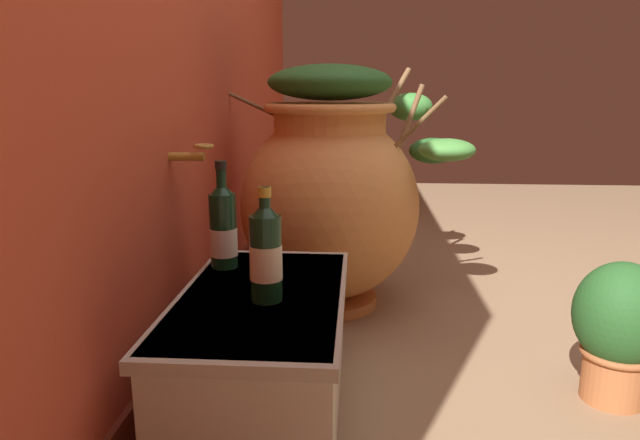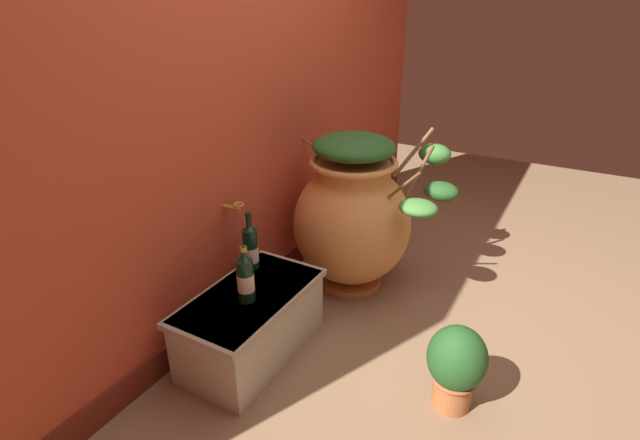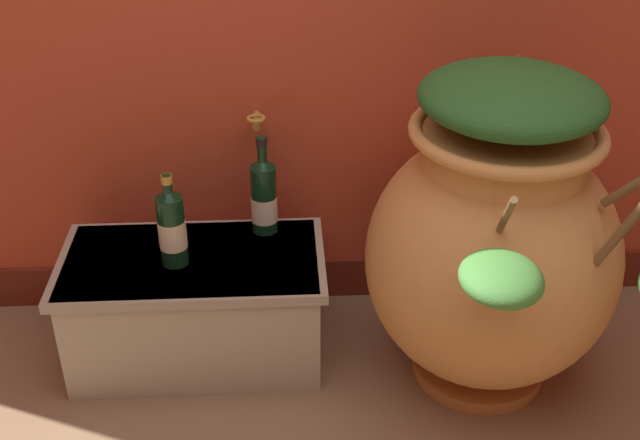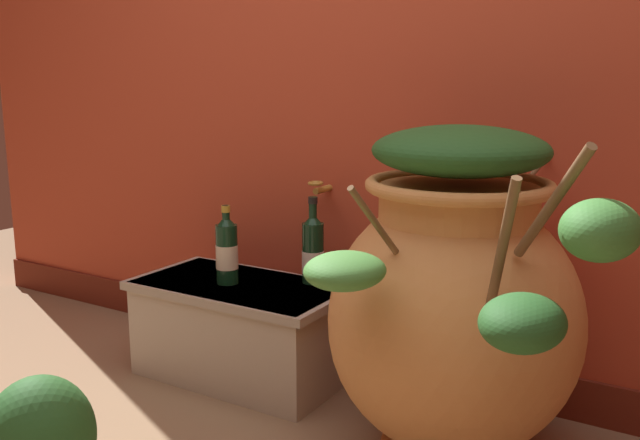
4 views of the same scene
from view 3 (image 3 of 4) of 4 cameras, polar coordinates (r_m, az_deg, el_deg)
name	(u,v)px [view 3 (image 3 of 4)]	position (r m, az deg, el deg)	size (l,w,h in m)	color
terracotta_urn	(496,241)	(2.26, 12.46, -1.47)	(0.85, 1.15, 0.96)	#D68E4C
stone_ledge	(196,303)	(2.46, -8.86, -5.86)	(0.78, 0.42, 0.36)	#B2A893
wine_bottle_left	(172,226)	(2.29, -10.54, -0.39)	(0.08, 0.08, 0.28)	black
wine_bottle_middle	(264,195)	(2.42, -4.04, 1.82)	(0.08, 0.08, 0.31)	black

